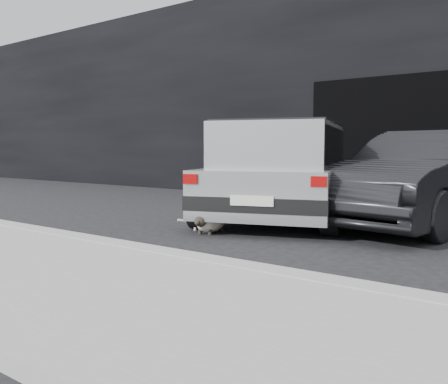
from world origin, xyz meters
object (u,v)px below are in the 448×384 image
Objects in this scene: silver_hatchback at (284,167)px; cat_white at (209,218)px; second_car at (429,178)px; cat_siamese at (209,223)px.

cat_white is at bearing -117.98° from silver_hatchback.
second_car is 3.30m from cat_siamese.
cat_white reaches higher than cat_siamese.
cat_white is (-0.25, -1.61, -0.67)m from silver_hatchback.
silver_hatchback is at bearing 142.30° from cat_white.
silver_hatchback reaches higher than cat_siamese.
silver_hatchback is 6.90× the size of cat_white.
second_car is 4.91× the size of cat_siamese.
cat_siamese is (-0.07, -1.81, -0.70)m from silver_hatchback.
cat_siamese is at bearing 11.19° from cat_white.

